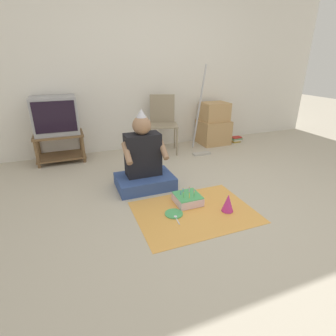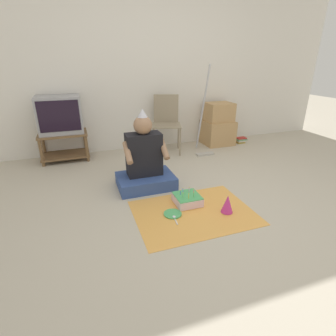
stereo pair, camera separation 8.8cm
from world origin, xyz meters
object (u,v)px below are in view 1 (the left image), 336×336
at_px(person_seated, 144,164).
at_px(paper_plate, 174,214).
at_px(folding_chair, 163,120).
at_px(cardboard_box_stack, 214,125).
at_px(tv, 55,116).
at_px(birthday_cake, 188,199).
at_px(party_hat_blue, 228,203).
at_px(dust_mop, 200,128).
at_px(book_pile, 236,139).

xyz_separation_m(person_seated, paper_plate, (0.09, -0.69, -0.27)).
relative_size(folding_chair, cardboard_box_stack, 1.24).
relative_size(person_seated, paper_plate, 5.17).
bearing_deg(cardboard_box_stack, tv, 178.92).
distance_m(tv, birthday_cake, 2.21).
relative_size(folding_chair, party_hat_blue, 4.88).
height_order(folding_chair, birthday_cake, folding_chair).
relative_size(tv, person_seated, 0.65).
xyz_separation_m(cardboard_box_stack, dust_mop, (-0.46, -0.37, 0.07)).
bearing_deg(paper_plate, book_pile, 42.66).
distance_m(cardboard_box_stack, paper_plate, 2.42).
height_order(tv, person_seated, tv).
bearing_deg(dust_mop, birthday_cake, -121.79).
bearing_deg(person_seated, cardboard_box_stack, 36.45).
bearing_deg(party_hat_blue, book_pile, 53.36).
xyz_separation_m(cardboard_box_stack, birthday_cake, (-1.30, -1.72, -0.27)).
bearing_deg(folding_chair, birthday_cake, -101.77).
relative_size(folding_chair, dust_mop, 0.66).
height_order(dust_mop, party_hat_blue, dust_mop).
xyz_separation_m(cardboard_box_stack, person_seated, (-1.60, -1.18, -0.04)).
distance_m(folding_chair, person_seated, 1.32).
relative_size(person_seated, party_hat_blue, 5.01).
distance_m(dust_mop, paper_plate, 1.87).
xyz_separation_m(folding_chair, cardboard_box_stack, (0.95, 0.05, -0.18)).
relative_size(folding_chair, paper_plate, 5.04).
relative_size(cardboard_box_stack, person_seated, 0.79).
height_order(tv, dust_mop, dust_mop).
xyz_separation_m(folding_chair, book_pile, (1.37, -0.03, -0.45)).
bearing_deg(dust_mop, tv, 168.28).
height_order(tv, folding_chair, tv).
xyz_separation_m(tv, paper_plate, (0.96, -1.91, -0.65)).
relative_size(folding_chair, person_seated, 0.97).
relative_size(tv, birthday_cake, 2.28).
bearing_deg(dust_mop, cardboard_box_stack, 38.76).
relative_size(dust_mop, book_pile, 7.04).
bearing_deg(paper_plate, birthday_cake, 34.65).
xyz_separation_m(book_pile, party_hat_blue, (-1.42, -1.91, 0.05)).
height_order(person_seated, party_hat_blue, person_seated).
height_order(dust_mop, birthday_cake, dust_mop).
bearing_deg(book_pile, dust_mop, -162.27).
distance_m(book_pile, person_seated, 2.30).
bearing_deg(birthday_cake, book_pile, 43.53).
bearing_deg(birthday_cake, tv, 123.67).
relative_size(tv, folding_chair, 0.67).
relative_size(tv, cardboard_box_stack, 0.83).
bearing_deg(cardboard_box_stack, folding_chair, -176.70).
xyz_separation_m(tv, birthday_cake, (1.18, -1.77, -0.61)).
bearing_deg(tv, person_seated, -54.37).
height_order(party_hat_blue, paper_plate, party_hat_blue).
distance_m(book_pile, paper_plate, 2.62).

